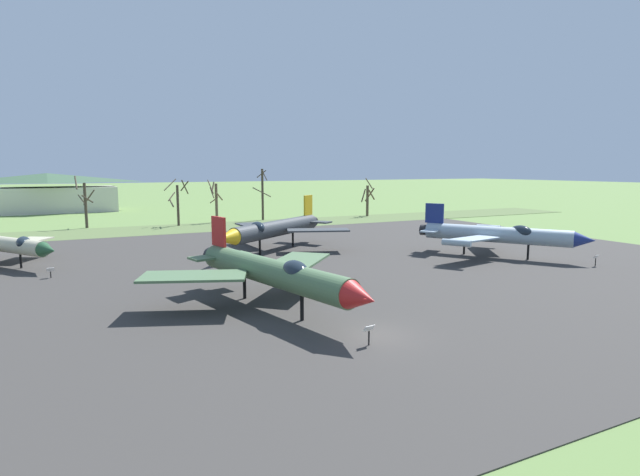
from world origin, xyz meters
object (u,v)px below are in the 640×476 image
object	(u,v)px
info_placard_front_right	(50,271)
info_placard_rear_center	(596,259)
jet_fighter_front_right	(5,244)
info_placard_rear_left	(242,266)
jet_fighter_rear_center	(498,234)
jet_fighter_front_left	(272,272)
visitor_building	(48,194)
jet_fighter_rear_left	(274,229)
info_placard_front_left	(369,333)

from	to	relation	value
info_placard_front_right	info_placard_rear_center	world-z (taller)	info_placard_rear_center
jet_fighter_front_right	info_placard_front_right	xyz separation A→B (m)	(3.78, -7.53, -1.48)
info_placard_rear_left	info_placard_front_right	bearing A→B (deg)	161.40
jet_fighter_rear_center	info_placard_rear_center	distance (m)	8.82
jet_fighter_rear_center	info_placard_front_right	bearing A→B (deg)	167.22
jet_fighter_front_right	info_placard_front_right	world-z (taller)	jet_fighter_front_right
jet_fighter_front_left	visitor_building	world-z (taller)	visitor_building
jet_fighter_rear_left	jet_fighter_front_left	bearing A→B (deg)	-111.44
info_placard_rear_center	info_placard_front_right	bearing A→B (deg)	159.52
info_placard_front_left	info_placard_rear_left	xyz separation A→B (m)	(-0.32, 19.73, -0.11)
jet_fighter_front_right	info_placard_rear_left	bearing A→B (deg)	-34.18
info_placard_front_left	info_placard_front_right	distance (m)	28.72
jet_fighter_rear_left	info_placard_rear_left	bearing A→B (deg)	-125.46
info_placard_rear_left	jet_fighter_rear_left	bearing A→B (deg)	54.54
jet_fighter_front_right	info_placard_front_right	distance (m)	8.56
visitor_building	jet_fighter_rear_center	bearing A→B (deg)	-61.70
info_placard_front_right	jet_fighter_rear_left	xyz separation A→B (m)	(20.86, 4.06, 1.92)
jet_fighter_front_left	jet_fighter_front_right	world-z (taller)	jet_fighter_front_left
jet_fighter_front_right	info_placard_rear_center	bearing A→B (deg)	-26.65
info_placard_front_right	jet_fighter_rear_left	bearing A→B (deg)	11.02
jet_fighter_front_left	info_placard_front_right	size ratio (longest dim) A/B	18.81
info_placard_front_right	visitor_building	bearing A→B (deg)	91.91
info_placard_front_right	jet_fighter_rear_center	size ratio (longest dim) A/B	0.06
jet_fighter_front_left	jet_fighter_front_right	distance (m)	29.14
info_placard_rear_left	visitor_building	xyz separation A→B (m)	(-16.78, 73.60, 3.20)
jet_fighter_front_left	jet_fighter_rear_center	world-z (taller)	jet_fighter_front_left
info_placard_front_left	jet_fighter_front_right	size ratio (longest dim) A/B	0.08
info_placard_rear_center	info_placard_rear_left	distance (m)	31.65
jet_fighter_front_left	info_placard_front_right	distance (m)	20.91
jet_fighter_front_left	info_placard_front_left	world-z (taller)	jet_fighter_front_left
info_placard_rear_center	jet_fighter_rear_left	xyz separation A→B (m)	(-23.10, 20.48, 1.84)
info_placard_front_left	visitor_building	bearing A→B (deg)	100.38
jet_fighter_front_left	info_placard_front_right	bearing A→B (deg)	127.96
info_placard_front_left	jet_fighter_front_right	distance (m)	37.16
info_placard_front_left	jet_fighter_rear_center	world-z (taller)	jet_fighter_rear_center
info_placard_front_left	info_placard_front_right	world-z (taller)	info_placard_front_left
info_placard_front_right	jet_fighter_front_right	bearing A→B (deg)	116.66
jet_fighter_rear_left	jet_fighter_rear_center	bearing A→B (deg)	-34.89
jet_fighter_rear_left	visitor_building	world-z (taller)	visitor_building
jet_fighter_front_left	info_placard_front_left	distance (m)	8.61
info_placard_front_right	jet_fighter_rear_left	world-z (taller)	jet_fighter_rear_left
info_placard_front_right	info_placard_rear_left	world-z (taller)	info_placard_rear_left
jet_fighter_front_left	jet_fighter_rear_left	bearing A→B (deg)	68.56
jet_fighter_rear_center	info_placard_rear_left	size ratio (longest dim) A/B	16.46
info_placard_front_right	jet_fighter_rear_center	xyz separation A→B (m)	(39.55, -8.97, 1.77)
jet_fighter_front_right	info_placard_front_right	size ratio (longest dim) A/B	14.54
jet_fighter_front_left	visitor_building	size ratio (longest dim) A/B	0.64
jet_fighter_front_right	info_placard_rear_center	size ratio (longest dim) A/B	12.16
jet_fighter_rear_left	visitor_building	size ratio (longest dim) A/B	0.62
jet_fighter_front_left	info_placard_front_left	xyz separation A→B (m)	(1.99, -8.19, -1.75)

